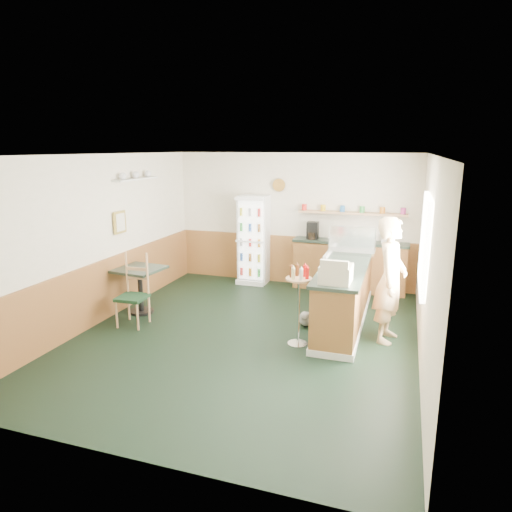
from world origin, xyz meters
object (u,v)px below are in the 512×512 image
at_px(cafe_table, 140,281).
at_px(shopkeeper, 390,280).
at_px(condiment_stand, 299,295).
at_px(cafe_chair, 135,287).
at_px(drinks_fridge, 253,240).
at_px(cash_register, 336,274).
at_px(display_case, 352,240).

bearing_deg(cafe_table, shopkeeper, 1.85).
relative_size(condiment_stand, cafe_chair, 1.01).
bearing_deg(condiment_stand, cafe_chair, 179.90).
bearing_deg(drinks_fridge, cafe_table, -118.28).
bearing_deg(cash_register, display_case, 90.99).
distance_m(display_case, cash_register, 1.86).
bearing_deg(drinks_fridge, cafe_chair, -111.09).
relative_size(drinks_fridge, condiment_stand, 1.57).
relative_size(display_case, cash_register, 1.81).
relative_size(drinks_fridge, shopkeeper, 1.00).
distance_m(cash_register, condiment_stand, 0.64).
height_order(display_case, shopkeeper, shopkeeper).
relative_size(display_case, condiment_stand, 0.67).
xyz_separation_m(cash_register, cafe_table, (-3.40, 0.50, -0.57)).
xyz_separation_m(drinks_fridge, condiment_stand, (1.61, -2.80, -0.16)).
distance_m(condiment_stand, cafe_chair, 2.70).
relative_size(drinks_fridge, cafe_chair, 1.59).
height_order(drinks_fridge, condiment_stand, drinks_fridge).
bearing_deg(cash_register, shopkeeper, 43.22).
relative_size(display_case, cafe_table, 0.99).
bearing_deg(condiment_stand, drinks_fridge, 119.92).
bearing_deg(cafe_chair, cafe_table, 109.82).
distance_m(cash_register, cafe_chair, 3.26).
relative_size(shopkeeper, condiment_stand, 1.58).
bearing_deg(cash_register, condiment_stand, 175.05).
distance_m(display_case, shopkeeper, 1.44).
bearing_deg(drinks_fridge, display_case, -25.10).
bearing_deg(cafe_chair, condiment_stand, -3.10).
xyz_separation_m(cafe_table, cafe_chair, (0.19, -0.44, 0.04)).
xyz_separation_m(drinks_fridge, cafe_table, (-1.27, -2.35, -0.36)).
bearing_deg(display_case, condiment_stand, -106.14).
xyz_separation_m(display_case, cafe_table, (-3.40, -1.35, -0.67)).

